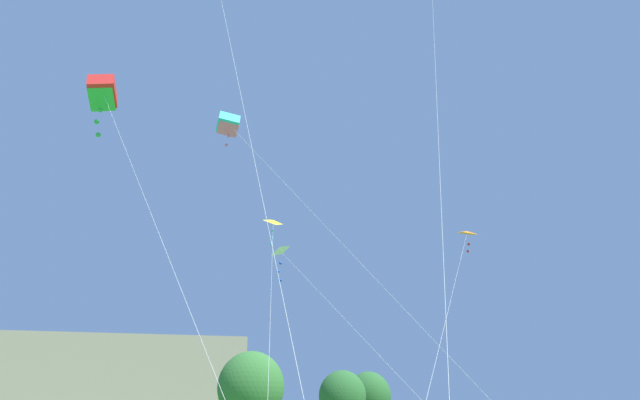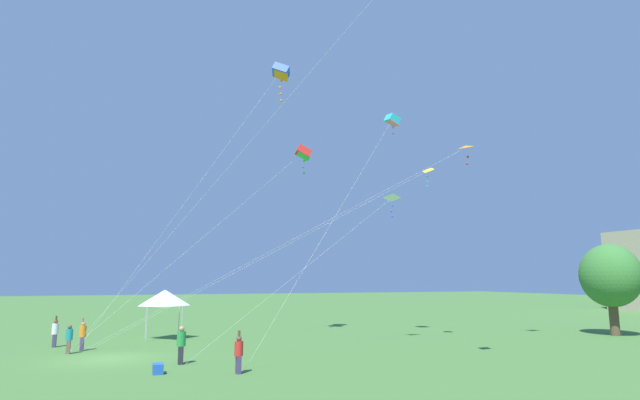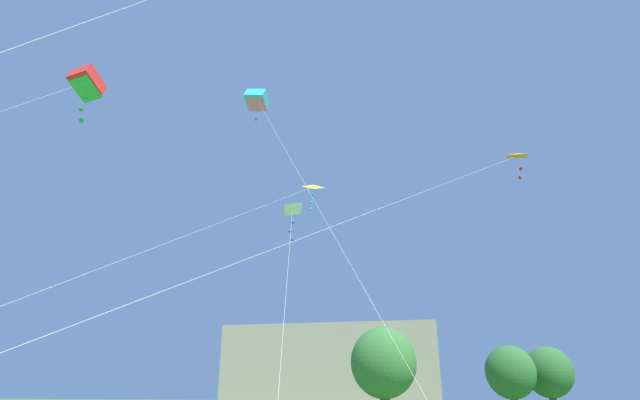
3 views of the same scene
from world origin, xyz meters
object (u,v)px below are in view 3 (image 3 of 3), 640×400
object	(u,v)px
kite_yellow_delta_6	(310,188)
kite_white_delta_2	(292,211)
kite_orange_delta_1	(514,157)
kite_cyan_box_0	(257,100)
kite_red_box_4	(87,83)

from	to	relation	value
kite_yellow_delta_6	kite_white_delta_2	bearing A→B (deg)	-92.87
kite_orange_delta_1	kite_yellow_delta_6	size ratio (longest dim) A/B	0.87
kite_cyan_box_0	kite_white_delta_2	distance (m)	6.69
kite_white_delta_2	kite_yellow_delta_6	size ratio (longest dim) A/B	0.66
kite_red_box_4	kite_yellow_delta_6	distance (m)	9.77
kite_cyan_box_0	kite_yellow_delta_6	size ratio (longest dim) A/B	0.77
kite_white_delta_2	kite_yellow_delta_6	xyz separation A→B (m)	(0.12, 2.42, 1.88)
kite_white_delta_2	kite_red_box_4	xyz separation A→B (m)	(-7.16, -3.55, 4.46)
kite_cyan_box_0	kite_orange_delta_1	world-z (taller)	kite_cyan_box_0
kite_cyan_box_0	kite_orange_delta_1	bearing A→B (deg)	-11.31
kite_orange_delta_1	kite_cyan_box_0	bearing A→B (deg)	168.69
kite_orange_delta_1	kite_white_delta_2	world-z (taller)	kite_orange_delta_1
kite_yellow_delta_6	kite_cyan_box_0	bearing A→B (deg)	-158.29
kite_cyan_box_0	kite_yellow_delta_6	xyz separation A→B (m)	(2.34, 0.93, -4.25)
kite_orange_delta_1	kite_yellow_delta_6	distance (m)	8.60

